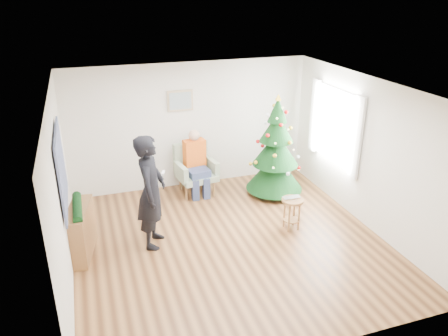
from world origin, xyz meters
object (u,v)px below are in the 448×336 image
object	(u,v)px
console	(81,231)
christmas_tree	(276,150)
armchair	(195,175)
standing_man	(151,192)
stool	(292,214)

from	to	relation	value
console	christmas_tree	bearing A→B (deg)	26.63
armchair	standing_man	world-z (taller)	standing_man
standing_man	console	distance (m)	1.26
armchair	standing_man	bearing A→B (deg)	-133.11
stool	armchair	distance (m)	2.31
console	standing_man	bearing A→B (deg)	7.34
console	armchair	bearing A→B (deg)	46.24
stool	armchair	bearing A→B (deg)	121.61
christmas_tree	console	xyz separation A→B (m)	(-3.82, -1.04, -0.54)
armchair	standing_man	size ratio (longest dim) A/B	0.53
armchair	console	xyz separation A→B (m)	(-2.30, -1.60, 0.03)
christmas_tree	console	bearing A→B (deg)	-164.70
armchair	console	size ratio (longest dim) A/B	1.01
stool	armchair	size ratio (longest dim) A/B	0.57
standing_man	console	world-z (taller)	standing_man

